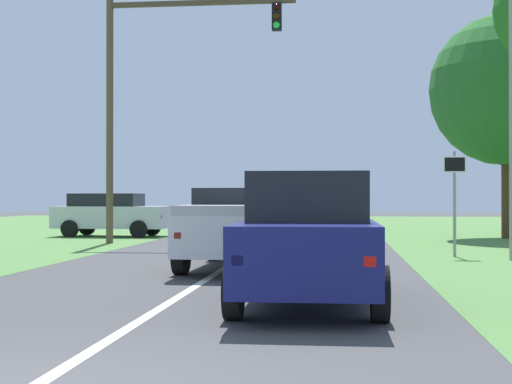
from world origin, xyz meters
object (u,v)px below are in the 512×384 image
red_suv_near (310,236)px  keep_moving_sign (455,190)px  traffic_light (152,78)px  oak_tree_right (506,90)px  crossing_suv_far (111,214)px  pickup_truck_lead (243,226)px

red_suv_near → keep_moving_sign: keep_moving_sign is taller
traffic_light → keep_moving_sign: traffic_light is taller
keep_moving_sign → oak_tree_right: (3.31, 9.20, 3.90)m
red_suv_near → traffic_light: traffic_light is taller
red_suv_near → crossing_suv_far: size_ratio=1.07×
keep_moving_sign → crossing_suv_far: keep_moving_sign is taller
pickup_truck_lead → keep_moving_sign: size_ratio=2.01×
traffic_light → crossing_suv_far: traffic_light is taller
pickup_truck_lead → oak_tree_right: 16.13m
traffic_light → keep_moving_sign: bearing=-26.5°
red_suv_near → traffic_light: bearing=113.2°
red_suv_near → crossing_suv_far: (-8.66, 17.91, -0.09)m
pickup_truck_lead → traffic_light: (-4.19, 8.34, 4.69)m
traffic_light → oak_tree_right: size_ratio=1.02×
pickup_truck_lead → traffic_light: traffic_light is taller
pickup_truck_lead → traffic_light: 10.45m
red_suv_near → crossing_suv_far: red_suv_near is taller
keep_moving_sign → crossing_suv_far: bearing=143.8°
pickup_truck_lead → keep_moving_sign: 6.39m
oak_tree_right → crossing_suv_far: oak_tree_right is taller
pickup_truck_lead → oak_tree_right: bearing=56.7°
traffic_light → keep_moving_sign: (9.34, -4.65, -3.85)m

